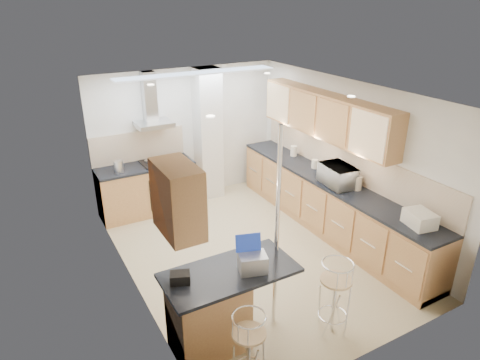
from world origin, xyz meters
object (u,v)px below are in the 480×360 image
microwave (338,176)px  bar_stool_near (249,351)px  bar_stool_end (334,297)px  laptop (253,263)px  bread_bin (420,219)px

microwave → bar_stool_near: microwave is taller
microwave → bar_stool_end: bearing=144.2°
laptop → bread_bin: (2.42, -0.18, -0.02)m
bar_stool_near → microwave: bearing=13.3°
microwave → laptop: microwave is taller
microwave → bar_stool_end: (-1.44, -1.68, -0.61)m
bar_stool_end → laptop: bearing=74.7°
bread_bin → bar_stool_end: bearing=-162.2°
bar_stool_end → bread_bin: size_ratio=2.52×
microwave → bread_bin: microwave is taller
bar_stool_near → bar_stool_end: size_ratio=0.93×
microwave → laptop: 2.70m
microwave → bar_stool_end: size_ratio=0.63×
bar_stool_end → bar_stool_near: bearing=104.2°
laptop → bar_stool_near: (-0.36, -0.54, -0.60)m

